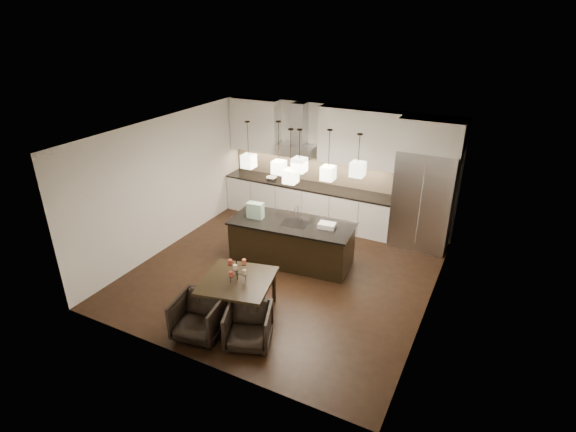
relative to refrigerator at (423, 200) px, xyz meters
The scene contains 37 objects.
floor 3.35m from the refrigerator, 131.42° to the right, with size 5.50×5.50×0.02m, color black.
ceiling 3.62m from the refrigerator, 131.42° to the right, with size 5.50×5.50×0.02m, color white.
wall_back 2.16m from the refrigerator, 169.74° to the left, with size 5.50×0.02×2.80m, color silver.
wall_front 5.56m from the refrigerator, 112.22° to the right, with size 5.50×0.02×2.80m, color silver.
wall_left 5.42m from the refrigerator, 153.91° to the right, with size 0.02×5.50×2.80m, color silver.
wall_right 2.49m from the refrigerator, 74.50° to the right, with size 0.02×5.50×2.80m, color silver.
refrigerator is the anchor object (origin of this frame).
fridge_panel 1.40m from the refrigerator, ahead, with size 1.26×0.72×0.65m, color silver.
lower_cabinets 2.80m from the refrigerator, behind, with size 4.21×0.62×0.88m, color silver.
countertop 2.73m from the refrigerator, behind, with size 4.21×0.66×0.04m, color black.
backsplash 2.75m from the refrigerator, behind, with size 4.21×0.02×0.63m, color #C7B590.
upper_cab_left 4.35m from the refrigerator, behind, with size 1.25×0.35×1.25m, color silver.
upper_cab_right 1.91m from the refrigerator, behind, with size 1.86×0.35×1.25m, color silver.
hood_canopy 3.09m from the refrigerator, behind, with size 0.90×0.52×0.24m, color #B7B7BA.
hood_chimney 3.28m from the refrigerator, behind, with size 0.30×0.28×0.96m, color #B7B7BA.
fruit_bowl 3.67m from the refrigerator, behind, with size 0.26×0.26×0.06m, color silver.
island_body 2.94m from the refrigerator, 138.94° to the right, with size 2.38×0.95×0.84m, color black.
island_top 2.88m from the refrigerator, 138.94° to the right, with size 2.46×1.03×0.04m, color black.
faucet 2.74m from the refrigerator, 139.40° to the right, with size 0.10×0.23×0.36m, color silver, non-canonical shape.
tote_bag 3.55m from the refrigerator, 145.26° to the right, with size 0.32×0.17×0.32m, color #1E6749.
food_container 2.31m from the refrigerator, 128.99° to the right, with size 0.32×0.23×0.10m, color silver.
dining_table 4.50m from the refrigerator, 119.34° to the right, with size 1.13×1.13×0.68m, color black, non-canonical shape.
candelabra 4.44m from the refrigerator, 119.34° to the right, with size 0.32×0.32×0.40m, color black, non-canonical shape.
candle_a 4.36m from the refrigerator, 118.11° to the right, with size 0.07×0.07×0.09m, color beige.
candle_b 4.41m from the refrigerator, 120.89° to the right, with size 0.07×0.07×0.09m, color #CE5B3C.
candle_c 4.57m from the refrigerator, 119.02° to the right, with size 0.07×0.07×0.09m, color #A13928.
candle_d 4.31m from the refrigerator, 119.09° to the right, with size 0.07×0.07×0.09m, color #CE5B3C.
candle_e 4.51m from the refrigerator, 120.60° to the right, with size 0.07×0.07×0.09m, color #A13928.
candle_f 4.52m from the refrigerator, 118.18° to the right, with size 0.07×0.07×0.09m, color beige.
armchair_left 5.27m from the refrigerator, 117.74° to the right, with size 0.72×0.74×0.68m, color black.
armchair_right 4.79m from the refrigerator, 110.16° to the right, with size 0.68×0.70×0.64m, color black.
pendant_a 3.76m from the refrigerator, 148.59° to the right, with size 0.24×0.24×0.26m, color beige.
pendant_b 3.16m from the refrigerator, 148.15° to the right, with size 0.24×0.24×0.26m, color beige.
pendant_c 2.99m from the refrigerator, 134.51° to the right, with size 0.24×0.24×0.26m, color beige.
pendant_d 2.48m from the refrigerator, 129.74° to the right, with size 0.24×0.24×0.26m, color beige.
pendant_e 2.30m from the refrigerator, 116.45° to the right, with size 0.24×0.24×0.26m, color beige.
pendant_f 3.06m from the refrigerator, 135.88° to the right, with size 0.24×0.24×0.26m, color beige.
Camera 1 is at (3.52, -6.70, 4.73)m, focal length 28.00 mm.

